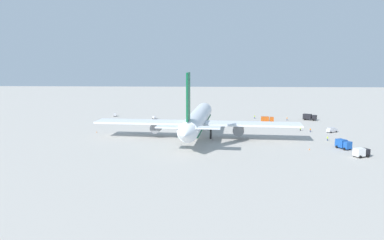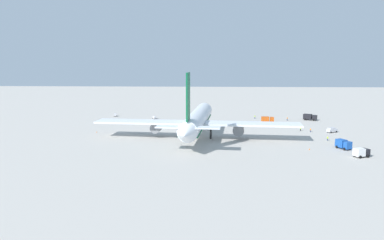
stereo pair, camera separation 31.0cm
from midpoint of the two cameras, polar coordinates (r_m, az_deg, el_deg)
ground_plane at (r=145.80m, az=0.73°, el=-2.56°), size 600.00×600.00×0.00m
airliner at (r=143.41m, az=0.70°, el=-0.03°), size 67.29×76.49×25.11m
service_truck_0 at (r=125.87m, az=23.76°, el=-4.39°), size 4.01×5.14×2.75m
service_truck_1 at (r=196.41m, az=17.01°, el=0.44°), size 5.13×6.75×2.96m
service_truck_2 at (r=182.86m, az=11.04°, el=0.08°), size 2.72×5.82×2.93m
service_truck_3 at (r=135.33m, az=21.49°, el=-3.33°), size 5.85×4.34×3.01m
service_van at (r=165.26m, az=20.00°, el=-1.39°), size 3.99×4.92×1.97m
baggage_cart_0 at (r=193.04m, az=-5.65°, el=0.38°), size 2.93×2.46×1.37m
baggage_cart_1 at (r=205.34m, az=-11.41°, el=0.75°), size 3.45×2.03×1.42m
ground_worker_0 at (r=163.30m, az=17.13°, el=-1.44°), size 0.54×0.54×1.63m
ground_worker_1 at (r=192.70m, az=13.89°, el=0.19°), size 0.44×0.44×1.69m
ground_worker_2 at (r=147.57m, az=19.44°, el=-2.59°), size 0.55×0.55×1.63m
ground_worker_3 at (r=164.71m, az=15.75°, el=-1.27°), size 0.54×0.54×1.76m
ground_worker_4 at (r=144.47m, az=20.49°, el=-2.88°), size 0.52×0.52×1.62m
ground_worker_5 at (r=195.54m, az=9.24°, el=0.46°), size 0.48×0.48×1.74m
traffic_cone_0 at (r=130.55m, az=16.99°, el=-4.14°), size 0.36×0.36×0.55m
traffic_cone_1 at (r=179.59m, az=15.11°, el=-0.65°), size 0.36×0.36×0.55m
traffic_cone_2 at (r=187.39m, az=-4.63°, el=-0.00°), size 0.36×0.36×0.55m
traffic_cone_3 at (r=159.66m, az=-14.03°, el=-1.74°), size 0.36×0.36×0.55m
traffic_cone_4 at (r=189.78m, az=-6.30°, el=0.08°), size 0.36×0.36×0.55m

